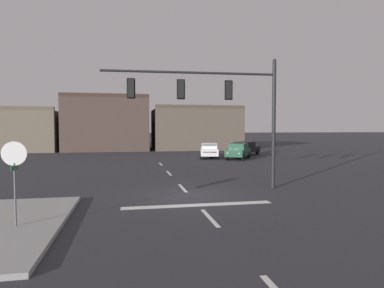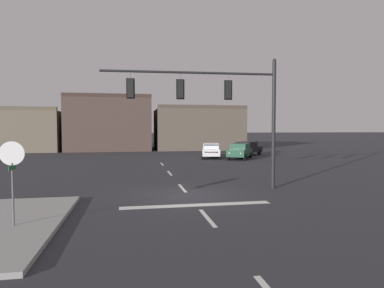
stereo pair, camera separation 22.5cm
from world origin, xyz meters
name	(u,v)px [view 1 (the left image)]	position (x,y,z in m)	size (l,w,h in m)	color
ground_plane	(189,196)	(0.00, 0.00, 0.00)	(400.00, 400.00, 0.00)	#2B2B30
stop_bar_paint	(198,205)	(0.00, -2.00, 0.00)	(6.40, 0.50, 0.01)	silver
lane_centreline	(183,188)	(0.00, 2.00, 0.00)	(0.16, 26.40, 0.01)	silver
signal_mast_near_side	(220,100)	(1.82, 1.20, 4.69)	(9.09, 0.64, 6.91)	black
stop_sign	(14,163)	(-6.39, -4.29, 2.14)	(0.76, 0.64, 2.83)	#56565B
car_lot_nearside	(209,150)	(5.70, 19.02, 0.86)	(2.68, 4.68, 1.61)	silver
car_lot_middle	(245,148)	(10.75, 21.66, 0.86)	(4.48, 4.27, 1.61)	black
car_lot_farside	(238,151)	(8.47, 17.50, 0.86)	(3.82, 4.70, 1.61)	#143D28
building_row	(122,128)	(-3.71, 35.01, 3.27)	(34.59, 11.54, 7.83)	#665B4C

